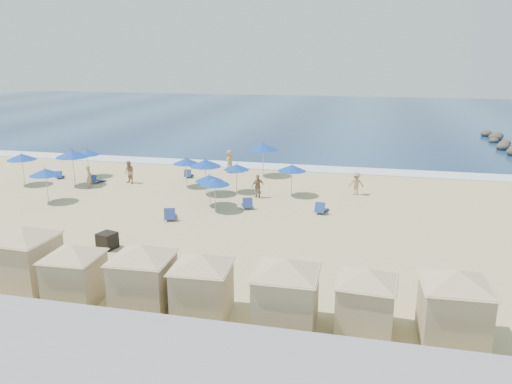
% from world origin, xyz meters
% --- Properties ---
extents(ground, '(160.00, 160.00, 0.00)m').
position_xyz_m(ground, '(0.00, 0.00, 0.00)').
color(ground, tan).
rests_on(ground, ground).
extents(ocean, '(160.00, 80.00, 0.06)m').
position_xyz_m(ocean, '(0.00, 55.00, 0.03)').
color(ocean, '#0E2650').
rests_on(ocean, ground).
extents(surf_line, '(160.00, 2.50, 0.08)m').
position_xyz_m(surf_line, '(0.00, 15.50, 0.04)').
color(surf_line, white).
rests_on(surf_line, ground).
extents(seawall, '(160.00, 6.10, 1.22)m').
position_xyz_m(seawall, '(0.00, -13.50, 0.65)').
color(seawall, gray).
rests_on(seawall, ground).
extents(trash_bin, '(0.99, 0.99, 0.81)m').
position_xyz_m(trash_bin, '(-1.89, -4.62, 0.40)').
color(trash_bin, black).
rests_on(trash_bin, ground).
extents(cabana_0, '(4.67, 4.67, 2.93)m').
position_xyz_m(cabana_0, '(-2.90, -9.23, 1.68)').
color(cabana_0, tan).
rests_on(cabana_0, ground).
extents(cabana_1, '(4.06, 4.06, 2.55)m').
position_xyz_m(cabana_1, '(-0.27, -9.87, 1.46)').
color(cabana_1, tan).
rests_on(cabana_1, ground).
extents(cabana_2, '(4.41, 4.41, 2.77)m').
position_xyz_m(cabana_2, '(2.50, -9.74, 1.58)').
color(cabana_2, tan).
rests_on(cabana_2, ground).
extents(cabana_3, '(4.21, 4.21, 2.64)m').
position_xyz_m(cabana_3, '(4.84, -9.80, 1.51)').
color(cabana_3, tan).
rests_on(cabana_3, ground).
extents(cabana_4, '(4.53, 4.53, 2.84)m').
position_xyz_m(cabana_4, '(7.92, -9.96, 1.63)').
color(cabana_4, tan).
rests_on(cabana_4, ground).
extents(cabana_5, '(4.06, 4.06, 2.55)m').
position_xyz_m(cabana_5, '(10.61, -9.59, 1.46)').
color(cabana_5, tan).
rests_on(cabana_5, ground).
extents(cabana_6, '(4.46, 4.46, 2.80)m').
position_xyz_m(cabana_6, '(13.42, -9.57, 1.60)').
color(cabana_6, tan).
rests_on(cabana_6, ground).
extents(umbrella_0, '(2.12, 2.12, 2.41)m').
position_xyz_m(umbrella_0, '(-14.25, 5.47, 2.09)').
color(umbrella_0, '#A5A8AD').
rests_on(umbrella_0, ground).
extents(umbrella_1, '(2.39, 2.39, 2.72)m').
position_xyz_m(umbrella_1, '(-10.55, 6.18, 2.36)').
color(umbrella_1, '#A5A8AD').
rests_on(umbrella_1, ground).
extents(umbrella_2, '(1.97, 1.97, 2.24)m').
position_xyz_m(umbrella_2, '(-11.03, 8.87, 1.94)').
color(umbrella_2, '#A5A8AD').
rests_on(umbrella_2, ground).
extents(umbrella_3, '(2.02, 2.02, 2.30)m').
position_xyz_m(umbrella_3, '(-9.76, 1.88, 2.00)').
color(umbrella_3, '#A5A8AD').
rests_on(umbrella_3, ground).
extents(umbrella_4, '(1.93, 1.93, 2.19)m').
position_xyz_m(umbrella_4, '(-2.38, 7.65, 1.90)').
color(umbrella_4, '#A5A8AD').
rests_on(umbrella_4, ground).
extents(umbrella_5, '(2.21, 2.21, 2.51)m').
position_xyz_m(umbrella_5, '(-0.37, 6.04, 2.18)').
color(umbrella_5, '#A5A8AD').
rests_on(umbrella_5, ground).
extents(umbrella_6, '(1.82, 1.82, 2.07)m').
position_xyz_m(umbrella_6, '(0.73, 3.49, 1.79)').
color(umbrella_6, '#A5A8AD').
rests_on(umbrella_6, ground).
extents(umbrella_7, '(1.82, 1.82, 2.07)m').
position_xyz_m(umbrella_7, '(1.54, 7.01, 1.79)').
color(umbrella_7, '#A5A8AD').
rests_on(umbrella_7, ground).
extents(umbrella_8, '(1.87, 1.87, 2.13)m').
position_xyz_m(umbrella_8, '(1.39, 2.55, 1.84)').
color(umbrella_8, '#A5A8AD').
rests_on(umbrella_8, ground).
extents(umbrella_9, '(2.38, 2.38, 2.71)m').
position_xyz_m(umbrella_9, '(2.28, 12.19, 2.35)').
color(umbrella_9, '#A5A8AD').
rests_on(umbrella_9, ground).
extents(umbrella_10, '(1.96, 1.96, 2.23)m').
position_xyz_m(umbrella_10, '(5.41, 6.96, 1.93)').
color(umbrella_10, '#A5A8AD').
rests_on(umbrella_10, ground).
extents(beach_chair_0, '(0.93, 1.24, 0.62)m').
position_xyz_m(beach_chair_0, '(-12.93, 7.84, 0.22)').
color(beach_chair_0, navy).
rests_on(beach_chair_0, ground).
extents(beach_chair_1, '(0.89, 1.36, 0.69)m').
position_xyz_m(beach_chair_1, '(-9.36, 7.18, 0.24)').
color(beach_chair_1, navy).
rests_on(beach_chair_1, ground).
extents(beach_chair_2, '(0.74, 1.31, 0.68)m').
position_xyz_m(beach_chair_2, '(-3.31, 10.44, 0.24)').
color(beach_chair_2, navy).
rests_on(beach_chair_2, ground).
extents(beach_chair_3, '(1.06, 1.54, 0.78)m').
position_xyz_m(beach_chair_3, '(-0.65, 0.32, 0.27)').
color(beach_chair_3, navy).
rests_on(beach_chair_3, ground).
extents(beach_chair_4, '(1.04, 1.49, 0.75)m').
position_xyz_m(beach_chair_4, '(3.16, 3.53, 0.26)').
color(beach_chair_4, navy).
rests_on(beach_chair_4, ground).
extents(beach_chair_5, '(0.80, 1.43, 0.74)m').
position_xyz_m(beach_chair_5, '(7.77, 3.58, 0.26)').
color(beach_chair_5, navy).
rests_on(beach_chair_5, ground).
extents(beachgoer_0, '(0.58, 0.70, 1.63)m').
position_xyz_m(beachgoer_0, '(-9.09, 5.79, 0.81)').
color(beachgoer_0, '#A37D5A').
rests_on(beachgoer_0, ground).
extents(beachgoer_1, '(1.02, 0.94, 1.70)m').
position_xyz_m(beachgoer_1, '(-6.87, 7.58, 0.85)').
color(beachgoer_1, '#A37D5A').
rests_on(beachgoer_1, ground).
extents(beachgoer_2, '(0.96, 0.88, 1.58)m').
position_xyz_m(beachgoer_2, '(3.28, 6.00, 0.79)').
color(beachgoer_2, '#A37D5A').
rests_on(beachgoer_2, ground).
extents(beachgoer_3, '(1.07, 0.69, 1.56)m').
position_xyz_m(beachgoer_3, '(9.66, 8.23, 0.78)').
color(beachgoer_3, '#A37D5A').
rests_on(beachgoer_3, ground).
extents(beachgoer_4, '(0.71, 0.98, 1.86)m').
position_xyz_m(beachgoer_4, '(-0.62, 12.78, 0.93)').
color(beachgoer_4, '#A37D5A').
rests_on(beachgoer_4, ground).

